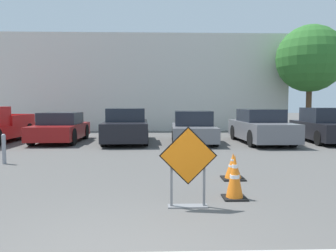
{
  "coord_description": "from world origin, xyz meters",
  "views": [
    {
      "loc": [
        0.5,
        -3.31,
        1.73
      ],
      "look_at": [
        1.0,
        12.56,
        0.65
      ],
      "focal_mm": 35.0,
      "sensor_mm": 36.0,
      "label": 1
    }
  ],
  "objects_px": {
    "parked_car_second": "(126,126)",
    "bollard_nearest": "(4,148)",
    "parked_car_nearest": "(61,128)",
    "traffic_cone_second": "(233,167)",
    "parked_car_fifth": "(325,127)",
    "road_closed_sign": "(188,164)",
    "traffic_cone_nearest": "(235,177)",
    "parked_car_third": "(193,128)",
    "parked_car_fourth": "(261,127)"
  },
  "relations": [
    {
      "from": "parked_car_nearest",
      "to": "parked_car_third",
      "type": "height_order",
      "value": "parked_car_third"
    },
    {
      "from": "parked_car_nearest",
      "to": "parked_car_fifth",
      "type": "xyz_separation_m",
      "value": [
        11.91,
        -0.4,
        0.07
      ]
    },
    {
      "from": "parked_car_second",
      "to": "parked_car_fifth",
      "type": "height_order",
      "value": "parked_car_fifth"
    },
    {
      "from": "parked_car_third",
      "to": "parked_car_second",
      "type": "bearing_deg",
      "value": -2.68
    },
    {
      "from": "road_closed_sign",
      "to": "parked_car_second",
      "type": "relative_size",
      "value": 0.3
    },
    {
      "from": "traffic_cone_nearest",
      "to": "parked_car_third",
      "type": "relative_size",
      "value": 0.2
    },
    {
      "from": "parked_car_nearest",
      "to": "bollard_nearest",
      "type": "height_order",
      "value": "parked_car_nearest"
    },
    {
      "from": "road_closed_sign",
      "to": "traffic_cone_nearest",
      "type": "distance_m",
      "value": 1.08
    },
    {
      "from": "parked_car_fourth",
      "to": "bollard_nearest",
      "type": "xyz_separation_m",
      "value": [
        -8.96,
        -4.79,
        -0.24
      ]
    },
    {
      "from": "parked_car_nearest",
      "to": "bollard_nearest",
      "type": "xyz_separation_m",
      "value": [
        -0.03,
        -5.4,
        -0.17
      ]
    },
    {
      "from": "traffic_cone_second",
      "to": "parked_car_fifth",
      "type": "xyz_separation_m",
      "value": [
        5.79,
        7.1,
        0.41
      ]
    },
    {
      "from": "parked_car_third",
      "to": "bollard_nearest",
      "type": "relative_size",
      "value": 4.7
    },
    {
      "from": "traffic_cone_nearest",
      "to": "parked_car_third",
      "type": "xyz_separation_m",
      "value": [
        0.17,
        8.58,
        0.24
      ]
    },
    {
      "from": "parked_car_second",
      "to": "parked_car_fifth",
      "type": "distance_m",
      "value": 8.93
    },
    {
      "from": "parked_car_second",
      "to": "parked_car_fourth",
      "type": "distance_m",
      "value": 5.97
    },
    {
      "from": "traffic_cone_second",
      "to": "bollard_nearest",
      "type": "height_order",
      "value": "bollard_nearest"
    },
    {
      "from": "traffic_cone_second",
      "to": "parked_car_fifth",
      "type": "bearing_deg",
      "value": 50.79
    },
    {
      "from": "parked_car_fourth",
      "to": "road_closed_sign",
      "type": "bearing_deg",
      "value": 64.54
    },
    {
      "from": "bollard_nearest",
      "to": "parked_car_nearest",
      "type": "bearing_deg",
      "value": 89.7
    },
    {
      "from": "traffic_cone_second",
      "to": "bollard_nearest",
      "type": "relative_size",
      "value": 0.69
    },
    {
      "from": "road_closed_sign",
      "to": "traffic_cone_second",
      "type": "xyz_separation_m",
      "value": [
        1.23,
        2.03,
        -0.45
      ]
    },
    {
      "from": "parked_car_second",
      "to": "parked_car_third",
      "type": "height_order",
      "value": "parked_car_second"
    },
    {
      "from": "parked_car_third",
      "to": "parked_car_fourth",
      "type": "distance_m",
      "value": 2.98
    },
    {
      "from": "traffic_cone_nearest",
      "to": "traffic_cone_second",
      "type": "distance_m",
      "value": 1.57
    },
    {
      "from": "parked_car_nearest",
      "to": "parked_car_fifth",
      "type": "height_order",
      "value": "parked_car_fifth"
    },
    {
      "from": "parked_car_nearest",
      "to": "road_closed_sign",
      "type": "bearing_deg",
      "value": 116.78
    },
    {
      "from": "parked_car_second",
      "to": "bollard_nearest",
      "type": "bearing_deg",
      "value": 57.3
    },
    {
      "from": "traffic_cone_second",
      "to": "parked_car_third",
      "type": "height_order",
      "value": "parked_car_third"
    },
    {
      "from": "parked_car_fourth",
      "to": "parked_car_fifth",
      "type": "height_order",
      "value": "parked_car_fifth"
    },
    {
      "from": "parked_car_fifth",
      "to": "road_closed_sign",
      "type": "bearing_deg",
      "value": 55.84
    },
    {
      "from": "parked_car_nearest",
      "to": "parked_car_fifth",
      "type": "bearing_deg",
      "value": 177.71
    },
    {
      "from": "parked_car_nearest",
      "to": "traffic_cone_nearest",
      "type": "bearing_deg",
      "value": 122.27
    },
    {
      "from": "parked_car_fourth",
      "to": "parked_car_nearest",
      "type": "bearing_deg",
      "value": -5.02
    },
    {
      "from": "parked_car_second",
      "to": "traffic_cone_nearest",
      "type": "bearing_deg",
      "value": 104.91
    },
    {
      "from": "traffic_cone_second",
      "to": "parked_car_nearest",
      "type": "xyz_separation_m",
      "value": [
        -6.11,
        7.5,
        0.34
      ]
    },
    {
      "from": "parked_car_third",
      "to": "parked_car_fifth",
      "type": "distance_m",
      "value": 5.95
    },
    {
      "from": "parked_car_third",
      "to": "parked_car_nearest",
      "type": "bearing_deg",
      "value": -2.07
    },
    {
      "from": "parked_car_second",
      "to": "traffic_cone_second",
      "type": "bearing_deg",
      "value": 110.53
    },
    {
      "from": "road_closed_sign",
      "to": "parked_car_fifth",
      "type": "bearing_deg",
      "value": 52.46
    },
    {
      "from": "traffic_cone_second",
      "to": "parked_car_nearest",
      "type": "distance_m",
      "value": 9.68
    },
    {
      "from": "parked_car_fourth",
      "to": "bollard_nearest",
      "type": "height_order",
      "value": "parked_car_fourth"
    },
    {
      "from": "road_closed_sign",
      "to": "parked_car_third",
      "type": "distance_m",
      "value": 9.14
    },
    {
      "from": "parked_car_third",
      "to": "traffic_cone_nearest",
      "type": "bearing_deg",
      "value": 91.13
    },
    {
      "from": "traffic_cone_nearest",
      "to": "traffic_cone_second",
      "type": "bearing_deg",
      "value": 77.96
    },
    {
      "from": "road_closed_sign",
      "to": "parked_car_second",
      "type": "bearing_deg",
      "value": 101.58
    },
    {
      "from": "road_closed_sign",
      "to": "parked_car_fifth",
      "type": "xyz_separation_m",
      "value": [
        7.02,
        9.13,
        -0.04
      ]
    },
    {
      "from": "traffic_cone_nearest",
      "to": "parked_car_second",
      "type": "distance_m",
      "value": 9.28
    },
    {
      "from": "parked_car_nearest",
      "to": "parked_car_fourth",
      "type": "xyz_separation_m",
      "value": [
        8.93,
        -0.62,
        0.07
      ]
    },
    {
      "from": "parked_car_second",
      "to": "bollard_nearest",
      "type": "distance_m",
      "value": 6.02
    },
    {
      "from": "parked_car_fourth",
      "to": "traffic_cone_nearest",
      "type": "bearing_deg",
      "value": 68.45
    }
  ]
}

